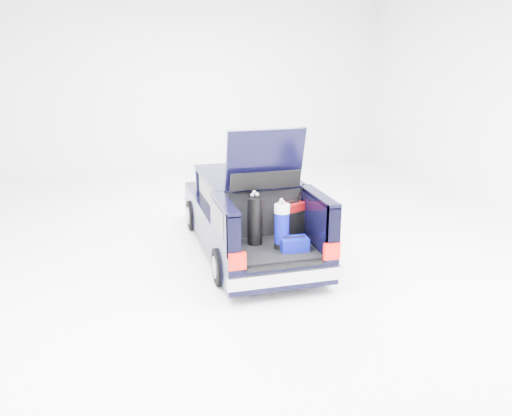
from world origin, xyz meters
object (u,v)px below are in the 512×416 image
object	(u,v)px
red_suitcase	(293,220)
black_golf_bag	(255,221)
car	(247,214)
blue_duffel	(294,244)
blue_golf_bag	(282,226)

from	to	relation	value
red_suitcase	black_golf_bag	bearing A→B (deg)	168.27
car	black_golf_bag	bearing A→B (deg)	-99.37
blue_duffel	blue_golf_bag	bearing A→B (deg)	144.20
blue_golf_bag	car	bearing A→B (deg)	79.20
car	red_suitcase	xyz separation A→B (m)	(0.48, -1.19, 0.23)
car	blue_duffel	bearing A→B (deg)	-80.39
red_suitcase	black_golf_bag	world-z (taller)	black_golf_bag
black_golf_bag	blue_golf_bag	distance (m)	0.47
black_golf_bag	blue_golf_bag	bearing A→B (deg)	-44.20
black_golf_bag	car	bearing A→B (deg)	76.70
car	blue_duffel	size ratio (longest dim) A/B	10.28
black_golf_bag	blue_golf_bag	world-z (taller)	black_golf_bag
blue_golf_bag	blue_duffel	bearing A→B (deg)	-54.34
car	blue_golf_bag	xyz separation A→B (m)	(0.14, -1.64, 0.30)
blue_golf_bag	blue_duffel	world-z (taller)	blue_golf_bag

